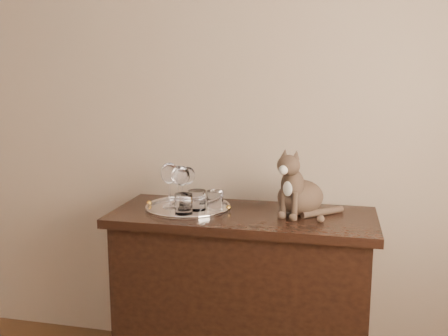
# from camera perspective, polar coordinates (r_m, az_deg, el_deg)

# --- Properties ---
(wall_back) EXTENTS (4.00, 0.10, 2.70)m
(wall_back) POSITION_cam_1_polar(r_m,az_deg,el_deg) (2.68, -9.34, 7.82)
(wall_back) COLOR #BCA48D
(wall_back) RESTS_ON ground
(sideboard) EXTENTS (1.20, 0.50, 0.85)m
(sideboard) POSITION_cam_1_polar(r_m,az_deg,el_deg) (2.44, 2.08, -14.83)
(sideboard) COLOR black
(sideboard) RESTS_ON ground
(tray) EXTENTS (0.40, 0.40, 0.01)m
(tray) POSITION_cam_1_polar(r_m,az_deg,el_deg) (2.36, -4.12, -4.60)
(tray) COLOR silver
(tray) RESTS_ON sideboard
(wine_glass_a) EXTENTS (0.07, 0.07, 0.19)m
(wine_glass_a) POSITION_cam_1_polar(r_m,az_deg,el_deg) (2.40, -5.33, -1.97)
(wine_glass_a) COLOR white
(wine_glass_a) RESTS_ON tray
(wine_glass_b) EXTENTS (0.07, 0.07, 0.18)m
(wine_glass_b) POSITION_cam_1_polar(r_m,az_deg,el_deg) (2.43, -4.10, -1.92)
(wine_glass_b) COLOR white
(wine_glass_b) RESTS_ON tray
(wine_glass_c) EXTENTS (0.08, 0.08, 0.21)m
(wine_glass_c) POSITION_cam_1_polar(r_m,az_deg,el_deg) (2.36, -6.26, -1.91)
(wine_glass_c) COLOR silver
(wine_glass_c) RESTS_ON tray
(wine_glass_d) EXTENTS (0.08, 0.08, 0.20)m
(wine_glass_d) POSITION_cam_1_polar(r_m,az_deg,el_deg) (2.34, -4.83, -2.15)
(wine_glass_d) COLOR white
(wine_glass_d) RESTS_ON tray
(tumbler_a) EXTENTS (0.08, 0.08, 0.09)m
(tumbler_a) POSITION_cam_1_polar(r_m,az_deg,el_deg) (2.31, -3.10, -3.68)
(tumbler_a) COLOR white
(tumbler_a) RESTS_ON tray
(tumbler_b) EXTENTS (0.08, 0.08, 0.09)m
(tumbler_b) POSITION_cam_1_polar(r_m,az_deg,el_deg) (2.25, -4.64, -4.10)
(tumbler_b) COLOR white
(tumbler_b) RESTS_ON tray
(tumbler_c) EXTENTS (0.08, 0.08, 0.09)m
(tumbler_c) POSITION_cam_1_polar(r_m,az_deg,el_deg) (2.31, -1.04, -3.71)
(tumbler_c) COLOR white
(tumbler_c) RESTS_ON tray
(cat) EXTENTS (0.39, 0.38, 0.31)m
(cat) POSITION_cam_1_polar(r_m,az_deg,el_deg) (2.28, 8.78, -1.41)
(cat) COLOR #4E3C2F
(cat) RESTS_ON sideboard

